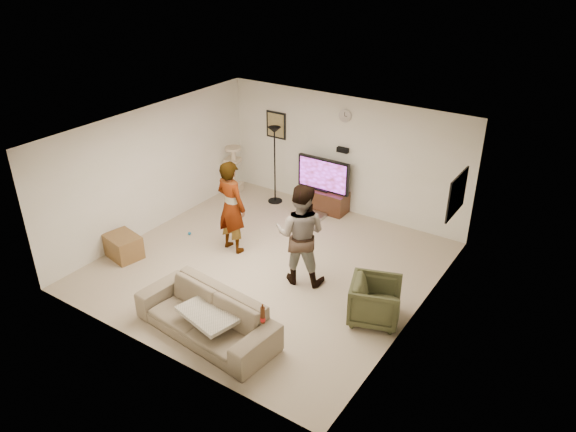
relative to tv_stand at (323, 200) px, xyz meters
The scene contains 24 objects.
floor 2.54m from the tv_stand, 82.43° to the right, with size 5.50×5.50×0.02m, color tan.
ceiling 3.40m from the tv_stand, 82.43° to the right, with size 5.50×5.50×0.02m, color silver.
wall_back 1.10m from the tv_stand, 36.36° to the left, with size 5.50×0.04×2.50m, color white.
wall_front 5.36m from the tv_stand, 86.38° to the right, with size 5.50×0.04×2.50m, color white.
wall_left 3.63m from the tv_stand, 133.98° to the right, with size 0.04×5.50×2.50m, color white.
wall_right 4.10m from the tv_stand, 39.10° to the right, with size 0.04×5.50×2.50m, color white.
wall_clock 1.91m from the tv_stand, 32.87° to the left, with size 0.26×0.26×0.04m, color white.
wall_speaker 1.21m from the tv_stand, 29.07° to the left, with size 0.25×0.10×0.10m, color black.
picture_back 1.95m from the tv_stand, behind, with size 0.42×0.03×0.52m, color olive.
picture_right 3.44m from the tv_stand, 16.46° to the right, with size 0.03×0.78×0.62m, color #F7C553.
tv_stand is the anchor object (origin of this frame).
console_box 0.45m from the tv_stand, 80.47° to the right, with size 0.40×0.30×0.07m, color #B9B8BF.
tv 0.59m from the tv_stand, ahead, with size 1.21×0.08×0.71m, color black.
tv_screen 0.59m from the tv_stand, 90.00° to the right, with size 1.11×0.01×0.63m, color #BC36FE.
floor_lamp 1.28m from the tv_stand, 167.23° to the right, with size 0.32×0.32×1.72m, color black.
cat_tree 2.25m from the tv_stand, behind, with size 0.36×0.36×1.12m, color #BDAB8F.
person_left 2.55m from the tv_stand, 103.11° to the right, with size 0.65×0.43×1.78m, color #A5A5A8.
person_right 2.86m from the tv_stand, 67.62° to the right, with size 0.87×0.68×1.79m, color #384477.
sofa 4.61m from the tv_stand, 81.51° to the right, with size 2.26×0.89×0.66m, color #736551.
throw_blanket 4.64m from the tv_stand, 80.04° to the right, with size 0.90×0.70×0.06m, color #BDB59F.
beer_bottle 4.91m from the tv_stand, 69.32° to the right, with size 0.06×0.06×0.25m, color #431E0B.
armchair 3.88m from the tv_stand, 47.76° to the right, with size 0.74×0.76×0.70m, color #383A22.
side_table 4.27m from the tv_stand, 118.96° to the right, with size 0.65×0.49×0.43m, color brown.
toy_ball 2.96m from the tv_stand, 123.47° to the right, with size 0.06×0.06×0.06m, color #166491.
Camera 1 is at (4.93, -6.78, 5.32)m, focal length 34.04 mm.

